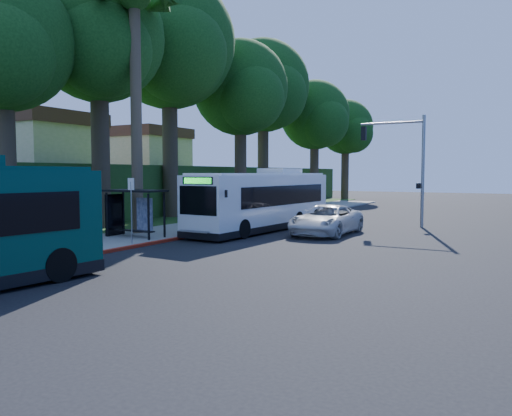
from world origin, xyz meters
The scene contains 18 objects.
ground centered at (0.00, 0.00, 0.00)m, with size 140.00×140.00×0.00m, color black.
sidewalk centered at (-7.30, 0.00, 0.06)m, with size 4.50×70.00×0.12m, color gray.
red_curb centered at (-5.00, -4.00, 0.07)m, with size 0.25×30.00×0.13m, color #9E2211.
grass_verge centered at (-13.00, 5.00, 0.03)m, with size 8.00×70.00×0.06m, color #234719.
bus_shelter centered at (-7.26, -2.86, 1.81)m, with size 3.20×1.51×2.55m.
stop_sign_pole centered at (-5.40, -5.00, 2.08)m, with size 0.35×0.06×3.17m.
traffic_signal_pole centered at (3.78, 10.00, 4.42)m, with size 4.10×0.30×7.00m.
palm_tree centered at (-8.20, -1.50, 12.38)m, with size 4.20×4.20×14.40m.
hillside_backdrop centered at (-26.30, 15.10, 2.44)m, with size 24.00×60.00×8.80m.
tree_0 centered at (-12.40, -0.02, 11.20)m, with size 8.40×8.00×15.70m.
tree_1 centered at (-13.37, 7.98, 12.73)m, with size 10.50×10.00×18.26m.
tree_2 centered at (-11.89, 15.98, 10.48)m, with size 8.82×8.40×15.12m.
tree_3 centered at (-13.88, 23.98, 11.98)m, with size 10.08×9.60×17.28m.
tree_4 centered at (-11.40, 31.98, 9.73)m, with size 8.40×8.00×14.14m.
tree_5 centered at (-10.41, 39.99, 8.96)m, with size 7.35×7.00×12.86m.
tree_6 centered at (-12.91, -6.01, 9.71)m, with size 7.56×7.20×13.74m.
white_bus centered at (-3.21, 3.94, 1.80)m, with size 3.33×12.51×3.69m.
pickup centered at (0.88, 3.64, 0.82)m, with size 2.71×5.87×1.63m, color silver.
Camera 1 is at (10.77, -22.32, 3.40)m, focal length 35.00 mm.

